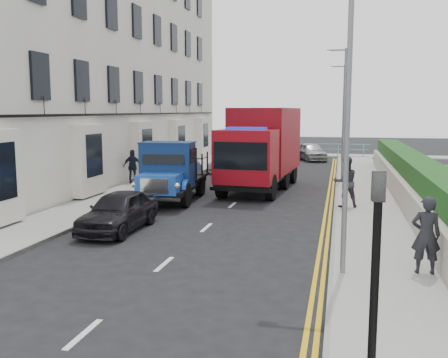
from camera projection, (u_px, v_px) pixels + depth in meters
ground at (188, 244)px, 14.27m from camera, size 120.00×120.00×0.00m
pavement_west at (141, 188)px, 24.12m from camera, size 2.40×38.00×0.12m
pavement_east at (365, 196)px, 21.75m from camera, size 2.60×38.00×0.12m
promenade at (290, 155)px, 42.24m from camera, size 30.00×2.50×0.12m
sea_plane at (311, 137)px, 72.15m from camera, size 120.00×120.00×0.00m
terrace_west at (94, 50)px, 27.97m from camera, size 6.31×30.20×14.25m
garden_east at (413, 179)px, 21.21m from camera, size 1.45×28.00×1.75m
seafront_railing at (289, 149)px, 41.40m from camera, size 13.00×0.08×1.11m
lamp_near at (342, 100)px, 10.86m from camera, size 1.23×0.18×7.00m
lamp_mid at (342, 106)px, 26.29m from camera, size 1.23×0.18×7.00m
lamp_far at (342, 107)px, 35.94m from camera, size 1.23×0.18×7.00m
traffic_signal at (376, 260)px, 5.72m from camera, size 0.16×0.20×3.10m
bedford_lorry at (169, 175)px, 20.40m from camera, size 2.43×5.38×2.48m
red_lorry at (262, 146)px, 23.92m from camera, size 3.05×7.61×3.90m
parked_car_front at (119, 211)px, 15.74m from camera, size 1.55×3.75×1.27m
parked_car_mid at (180, 174)px, 24.90m from camera, size 1.39×3.89×1.28m
parked_car_rear at (226, 162)px, 31.12m from camera, size 1.97×4.30×1.22m
seafront_car_left at (281, 149)px, 40.33m from camera, size 3.09×5.52×1.46m
seafront_car_right at (311, 152)px, 37.99m from camera, size 2.91×4.28×1.35m
pedestrian_east_near at (426, 235)px, 11.19m from camera, size 0.66×0.45×1.77m
pedestrian_east_far at (346, 182)px, 18.94m from camera, size 1.11×0.98×1.93m
pedestrian_west_near at (133, 167)px, 25.13m from camera, size 1.03×0.49×1.71m
pedestrian_west_far at (159, 164)px, 27.23m from camera, size 0.89×0.82×1.52m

